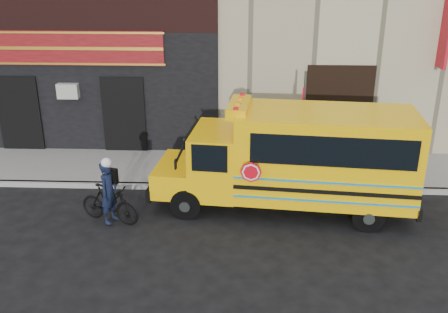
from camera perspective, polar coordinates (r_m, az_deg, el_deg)
ground at (r=12.43m, az=-1.98°, el=-8.88°), size 120.00×120.00×0.00m
curb at (r=14.70m, az=-1.22°, el=-3.52°), size 40.00×0.20×0.15m
sidewalk at (r=16.07m, az=-0.88°, el=-1.27°), size 40.00×3.00×0.15m
school_bus at (r=13.17m, az=8.51°, el=-0.02°), size 7.08×2.80×2.92m
sign_pole at (r=14.66m, az=8.98°, el=3.68°), size 0.12×0.29×3.42m
bicycle at (r=13.10m, az=-12.94°, el=-5.27°), size 1.74×1.00×1.01m
cyclist at (r=12.90m, az=-13.00°, el=-4.20°), size 0.56×0.69×1.63m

